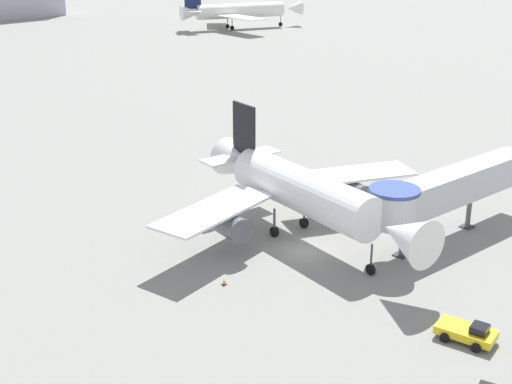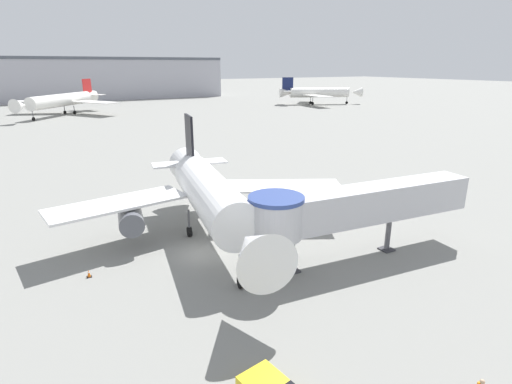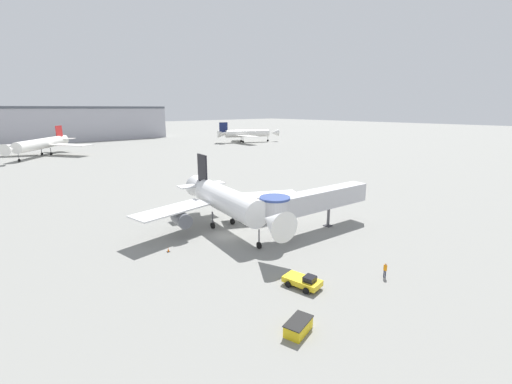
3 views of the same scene
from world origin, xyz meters
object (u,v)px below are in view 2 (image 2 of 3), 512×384
(main_airplane, at_px, (209,194))
(traffic_cone_port_wing, at_px, (89,274))
(jet_bridge, at_px, (350,206))
(background_jet_navy_tail, at_px, (318,93))
(background_jet_red_tail, at_px, (63,100))
(traffic_cone_starboard_wing, at_px, (307,219))

(main_airplane, height_order, traffic_cone_port_wing, main_airplane)
(jet_bridge, height_order, background_jet_navy_tail, background_jet_navy_tail)
(jet_bridge, bearing_deg, traffic_cone_port_wing, 164.65)
(main_airplane, bearing_deg, background_jet_navy_tail, 57.82)
(main_airplane, distance_m, jet_bridge, 12.21)
(background_jet_navy_tail, bearing_deg, background_jet_red_tail, 106.82)
(traffic_cone_port_wing, xyz_separation_m, background_jet_red_tail, (7.22, 112.56, 4.43))
(jet_bridge, xyz_separation_m, background_jet_navy_tail, (81.05, 110.04, 0.02))
(main_airplane, xyz_separation_m, jet_bridge, (8.29, -8.95, 0.26))
(background_jet_red_tail, relative_size, background_jet_navy_tail, 1.01)
(traffic_cone_port_wing, relative_size, background_jet_red_tail, 0.02)
(jet_bridge, bearing_deg, main_airplane, 138.15)
(main_airplane, height_order, background_jet_red_tail, background_jet_red_tail)
(traffic_cone_starboard_wing, relative_size, traffic_cone_port_wing, 1.22)
(main_airplane, relative_size, traffic_cone_port_wing, 45.53)
(main_airplane, xyz_separation_m, traffic_cone_port_wing, (-10.72, -1.77, -4.09))
(traffic_cone_starboard_wing, distance_m, background_jet_red_tail, 112.44)
(traffic_cone_starboard_wing, bearing_deg, background_jet_navy_tail, 52.18)
(traffic_cone_starboard_wing, bearing_deg, traffic_cone_port_wing, -177.12)
(traffic_cone_port_wing, bearing_deg, jet_bridge, -20.70)
(traffic_cone_starboard_wing, xyz_separation_m, background_jet_navy_tail, (79.04, 101.80, 4.31))
(background_jet_red_tail, bearing_deg, jet_bridge, -45.04)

